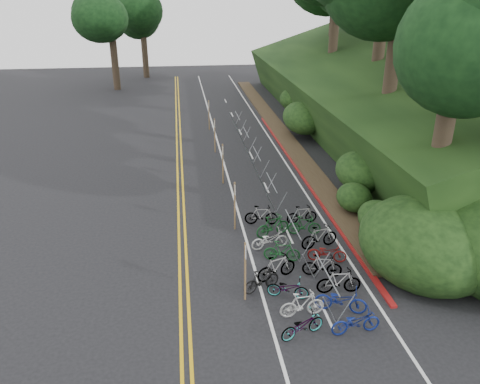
# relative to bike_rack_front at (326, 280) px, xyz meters

# --- Properties ---
(ground) EXTENTS (120.00, 120.00, 0.00)m
(ground) POSITION_rel_bike_rack_front_xyz_m (-3.29, 1.15, -0.90)
(ground) COLOR black
(ground) RESTS_ON ground
(road_markings) EXTENTS (7.47, 80.00, 0.01)m
(road_markings) POSITION_rel_bike_rack_front_xyz_m (-2.66, 11.25, -0.90)
(road_markings) COLOR gold
(road_markings) RESTS_ON ground
(red_curb) EXTENTS (0.25, 28.00, 0.10)m
(red_curb) POSITION_rel_bike_rack_front_xyz_m (2.41, 13.15, -0.85)
(red_curb) COLOR maroon
(red_curb) RESTS_ON ground
(embankment) EXTENTS (14.30, 48.14, 9.11)m
(embankment) POSITION_rel_bike_rack_front_xyz_m (9.67, 20.19, 1.67)
(embankment) COLOR black
(embankment) RESTS_ON ground
(bike_rack_front) EXTENTS (1.17, 3.04, 1.24)m
(bike_rack_front) POSITION_rel_bike_rack_front_xyz_m (0.00, 0.00, 0.00)
(bike_rack_front) COLOR gray
(bike_rack_front) RESTS_ON ground
(bike_racks_rest) EXTENTS (1.14, 23.00, 1.17)m
(bike_racks_rest) POSITION_rel_bike_rack_front_xyz_m (-0.29, 14.15, -0.05)
(bike_racks_rest) COLOR gray
(bike_racks_rest) RESTS_ON ground
(signpost_near) EXTENTS (0.08, 0.40, 2.48)m
(signpost_near) POSITION_rel_bike_rack_front_xyz_m (-3.00, 0.42, 0.52)
(signpost_near) COLOR brown
(signpost_near) RESTS_ON ground
(signposts_rest) EXTENTS (0.08, 18.40, 2.50)m
(signposts_rest) POSITION_rel_bike_rack_front_xyz_m (-2.69, 15.15, 0.53)
(signposts_rest) COLOR brown
(signposts_rest) RESTS_ON ground
(bike_front) EXTENTS (1.04, 1.67, 0.97)m
(bike_front) POSITION_rel_bike_rack_front_xyz_m (-2.28, 0.91, -0.41)
(bike_front) COLOR black
(bike_front) RESTS_ON ground
(bike_valet) EXTENTS (3.50, 10.20, 1.10)m
(bike_valet) POSITION_rel_bike_rack_front_xyz_m (-0.30, 2.06, -0.41)
(bike_valet) COLOR slate
(bike_valet) RESTS_ON ground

